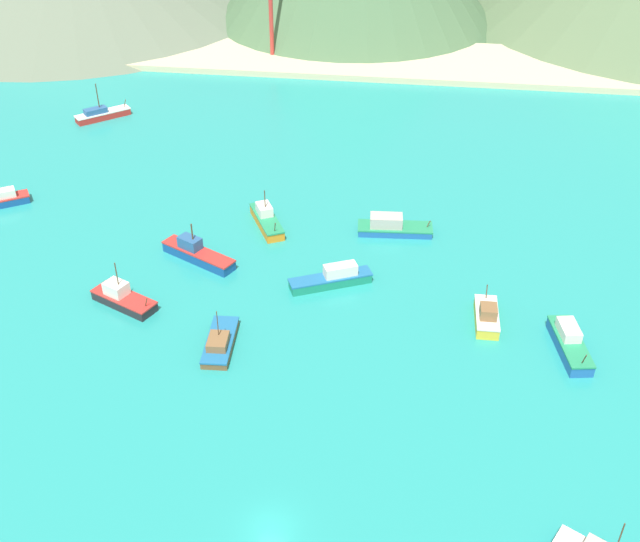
{
  "coord_description": "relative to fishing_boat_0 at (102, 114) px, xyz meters",
  "views": [
    {
      "loc": [
        9.65,
        -39.57,
        53.86
      ],
      "look_at": [
        -0.76,
        35.81,
        1.93
      ],
      "focal_mm": 42.86,
      "sensor_mm": 36.0,
      "label": 1
    }
  ],
  "objects": [
    {
      "name": "fishing_boat_7",
      "position": [
        36.0,
        -58.29,
        -0.16
      ],
      "size": [
        3.39,
        8.33,
        5.04
      ],
      "color": "brown",
      "rests_on": "ground"
    },
    {
      "name": "fishing_boat_8",
      "position": [
        64.94,
        -50.0,
        0.14
      ],
      "size": [
        2.61,
        6.67,
        2.99
      ],
      "color": "gold",
      "rests_on": "ground"
    },
    {
      "name": "fishing_boat_1",
      "position": [
        73.61,
        -53.53,
        0.13
      ],
      "size": [
        4.09,
        9.21,
        3.01
      ],
      "color": "#1E5BA8",
      "rests_on": "ground"
    },
    {
      "name": "fishing_boat_4",
      "position": [
        36.01,
        -32.21,
        0.11
      ],
      "size": [
        6.31,
        9.14,
        5.25
      ],
      "color": "orange",
      "rests_on": "ground"
    },
    {
      "name": "fishing_boat_0",
      "position": [
        0.0,
        0.0,
        0.0
      ],
      "size": [
        8.72,
        8.26,
        6.49
      ],
      "color": "red",
      "rests_on": "ground"
    },
    {
      "name": "ground",
      "position": [
        45.92,
        -50.8,
        -1.1
      ],
      "size": [
        260.0,
        280.0,
        0.5
      ],
      "color": "teal"
    },
    {
      "name": "fishing_boat_2",
      "position": [
        53.15,
        -31.68,
        0.09
      ],
      "size": [
        10.23,
        3.89,
        2.58
      ],
      "color": "#1E5BA8",
      "rests_on": "ground"
    },
    {
      "name": "fishing_boat_6",
      "position": [
        28.91,
        -41.78,
        0.13
      ],
      "size": [
        10.6,
        7.02,
        5.14
      ],
      "color": "#14478C",
      "rests_on": "ground"
    },
    {
      "name": "fishing_boat_9",
      "position": [
        22.82,
        -52.25,
        0.09
      ],
      "size": [
        8.67,
        5.95,
        5.75
      ],
      "color": "#232328",
      "rests_on": "ground"
    },
    {
      "name": "beach_strip",
      "position": [
        45.92,
        36.29,
        -0.25
      ],
      "size": [
        247.0,
        23.94,
        1.2
      ],
      "primitive_type": "cube",
      "color": "beige",
      "rests_on": "ground"
    },
    {
      "name": "fishing_boat_12",
      "position": [
        46.74,
        -44.88,
        0.11
      ],
      "size": [
        10.2,
        6.25,
        2.66
      ],
      "color": "#198466",
      "rests_on": "ground"
    }
  ]
}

